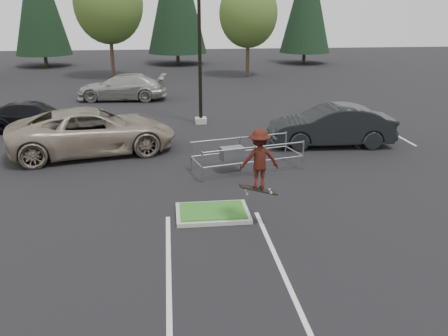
{
  "coord_description": "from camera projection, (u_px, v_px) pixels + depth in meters",
  "views": [
    {
      "loc": [
        -1.2,
        -13.11,
        5.99
      ],
      "look_at": [
        0.53,
        1.5,
        0.98
      ],
      "focal_mm": 38.0,
      "sensor_mm": 36.0,
      "label": 1
    }
  ],
  "objects": [
    {
      "name": "ground",
      "position": [
        213.0,
        215.0,
        14.39
      ],
      "size": [
        120.0,
        120.0,
        0.0
      ],
      "primitive_type": "plane",
      "color": "black",
      "rests_on": "ground"
    },
    {
      "name": "light_pole",
      "position": [
        199.0,
        36.0,
        24.25
      ],
      "size": [
        0.7,
        0.6,
        10.12
      ],
      "color": "#A3A198",
      "rests_on": "ground"
    },
    {
      "name": "cart_corral",
      "position": [
        236.0,
        153.0,
        17.95
      ],
      "size": [
        4.35,
        2.41,
        1.17
      ],
      "rotation": [
        0.0,
        0.0,
        0.24
      ],
      "color": "gray",
      "rests_on": "ground"
    },
    {
      "name": "grass_median",
      "position": [
        213.0,
        212.0,
        14.36
      ],
      "size": [
        2.2,
        1.6,
        0.16
      ],
      "color": "#A3A198",
      "rests_on": "ground"
    },
    {
      "name": "car_far_silver",
      "position": [
        122.0,
        87.0,
        31.92
      ],
      "size": [
        6.14,
        2.96,
        1.73
      ],
      "primitive_type": "imported",
      "rotation": [
        0.0,
        0.0,
        4.62
      ],
      "color": "#A5A6A0",
      "rests_on": "ground"
    },
    {
      "name": "car_r_charc",
      "position": [
        331.0,
        126.0,
        21.34
      ],
      "size": [
        5.62,
        2.21,
        1.82
      ],
      "primitive_type": "imported",
      "rotation": [
        0.0,
        0.0,
        4.66
      ],
      "color": "black",
      "rests_on": "ground"
    },
    {
      "name": "car_l_tan",
      "position": [
        92.0,
        131.0,
        20.16
      ],
      "size": [
        7.49,
        4.68,
        1.93
      ],
      "primitive_type": "imported",
      "rotation": [
        0.0,
        0.0,
        1.8
      ],
      "color": "gray",
      "rests_on": "ground"
    },
    {
      "name": "car_l_black",
      "position": [
        35.0,
        116.0,
        24.08
      ],
      "size": [
        5.07,
        2.3,
        1.44
      ],
      "primitive_type": "imported",
      "rotation": [
        0.0,
        0.0,
        1.51
      ],
      "color": "black",
      "rests_on": "ground"
    },
    {
      "name": "decid_c",
      "position": [
        248.0,
        16.0,
        41.4
      ],
      "size": [
        5.12,
        5.12,
        8.38
      ],
      "color": "#38281C",
      "rests_on": "ground"
    },
    {
      "name": "decid_b",
      "position": [
        108.0,
        6.0,
        40.48
      ],
      "size": [
        5.89,
        5.89,
        9.64
      ],
      "color": "#38281C",
      "rests_on": "ground"
    },
    {
      "name": "skateboarder",
      "position": [
        259.0,
        160.0,
        12.92
      ],
      "size": [
        1.12,
        0.67,
        1.91
      ],
      "rotation": [
        0.0,
        0.0,
        3.18
      ],
      "color": "black",
      "rests_on": "ground"
    },
    {
      "name": "stall_lines",
      "position": [
        167.0,
        157.0,
        19.9
      ],
      "size": [
        22.62,
        17.6,
        0.01
      ],
      "color": "silver",
      "rests_on": "ground"
    }
  ]
}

